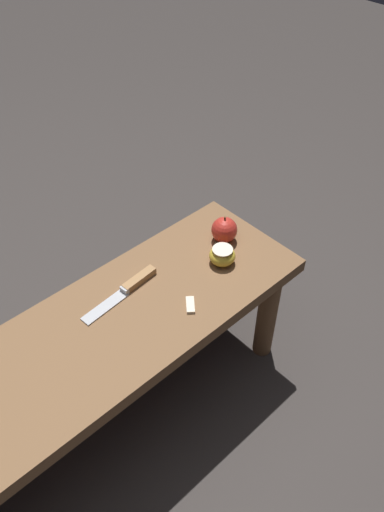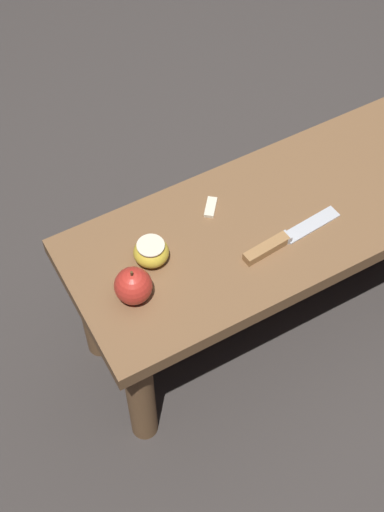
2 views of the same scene
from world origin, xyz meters
name	(u,v)px [view 1 (image 1 of 2)]	position (x,y,z in m)	size (l,w,h in m)	color
ground_plane	(111,423)	(0.00, 0.00, 0.00)	(8.00, 8.00, 0.00)	#383330
wooden_bench	(96,355)	(0.00, 0.00, 0.35)	(1.20, 0.37, 0.42)	brown
knife	(130,286)	(-0.17, -0.07, 0.43)	(0.24, 0.05, 0.02)	#B7BABF
apple_whole	(224,230)	(-0.49, -0.03, 0.46)	(0.08, 0.08, 0.09)	red
apple_cut	(222,255)	(-0.42, 0.03, 0.45)	(0.07, 0.07, 0.05)	gold
apple_slice_near_knife	(190,305)	(-0.25, 0.09, 0.43)	(0.05, 0.05, 0.01)	beige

